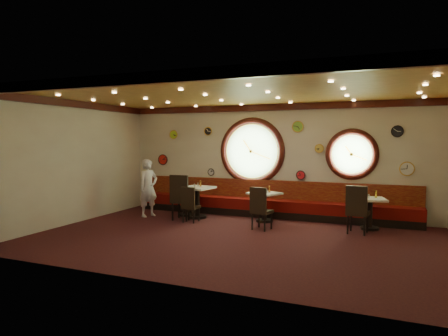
# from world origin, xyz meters

# --- Properties ---
(floor) EXTENTS (9.00, 6.00, 0.00)m
(floor) POSITION_xyz_m (0.00, 0.00, 0.00)
(floor) COLOR black
(floor) RESTS_ON ground
(ceiling) EXTENTS (9.00, 6.00, 0.02)m
(ceiling) POSITION_xyz_m (0.00, 0.00, 3.20)
(ceiling) COLOR gold
(ceiling) RESTS_ON wall_back
(wall_back) EXTENTS (9.00, 0.02, 3.20)m
(wall_back) POSITION_xyz_m (0.00, 3.00, 1.60)
(wall_back) COLOR beige
(wall_back) RESTS_ON floor
(wall_front) EXTENTS (9.00, 0.02, 3.20)m
(wall_front) POSITION_xyz_m (0.00, -3.00, 1.60)
(wall_front) COLOR beige
(wall_front) RESTS_ON floor
(wall_left) EXTENTS (0.02, 6.00, 3.20)m
(wall_left) POSITION_xyz_m (-4.50, 0.00, 1.60)
(wall_left) COLOR beige
(wall_left) RESTS_ON floor
(molding_back) EXTENTS (9.00, 0.10, 0.18)m
(molding_back) POSITION_xyz_m (0.00, 2.95, 3.11)
(molding_back) COLOR #380F0A
(molding_back) RESTS_ON wall_back
(molding_front) EXTENTS (9.00, 0.10, 0.18)m
(molding_front) POSITION_xyz_m (0.00, -2.95, 3.11)
(molding_front) COLOR #380F0A
(molding_front) RESTS_ON wall_back
(molding_left) EXTENTS (0.10, 6.00, 0.18)m
(molding_left) POSITION_xyz_m (-4.45, 0.00, 3.11)
(molding_left) COLOR #380F0A
(molding_left) RESTS_ON wall_back
(banquette_base) EXTENTS (8.00, 0.55, 0.20)m
(banquette_base) POSITION_xyz_m (0.00, 2.72, 0.10)
(banquette_base) COLOR black
(banquette_base) RESTS_ON floor
(banquette_seat) EXTENTS (8.00, 0.55, 0.30)m
(banquette_seat) POSITION_xyz_m (0.00, 2.72, 0.35)
(banquette_seat) COLOR #5C0907
(banquette_seat) RESTS_ON banquette_base
(banquette_back) EXTENTS (8.00, 0.10, 0.55)m
(banquette_back) POSITION_xyz_m (0.00, 2.94, 0.75)
(banquette_back) COLOR #60070F
(banquette_back) RESTS_ON wall_back
(porthole_left_glass) EXTENTS (1.66, 0.02, 1.66)m
(porthole_left_glass) POSITION_xyz_m (-0.60, 3.00, 1.85)
(porthole_left_glass) COLOR #91CB7A
(porthole_left_glass) RESTS_ON wall_back
(porthole_left_frame) EXTENTS (1.98, 0.18, 1.98)m
(porthole_left_frame) POSITION_xyz_m (-0.60, 2.98, 1.85)
(porthole_left_frame) COLOR #380F0A
(porthole_left_frame) RESTS_ON wall_back
(porthole_left_ring) EXTENTS (1.61, 0.03, 1.61)m
(porthole_left_ring) POSITION_xyz_m (-0.60, 2.95, 1.85)
(porthole_left_ring) COLOR gold
(porthole_left_ring) RESTS_ON wall_back
(porthole_right_glass) EXTENTS (1.10, 0.02, 1.10)m
(porthole_right_glass) POSITION_xyz_m (2.20, 3.00, 1.80)
(porthole_right_glass) COLOR #91CB7A
(porthole_right_glass) RESTS_ON wall_back
(porthole_right_frame) EXTENTS (1.38, 0.18, 1.38)m
(porthole_right_frame) POSITION_xyz_m (2.20, 2.98, 1.80)
(porthole_right_frame) COLOR #380F0A
(porthole_right_frame) RESTS_ON wall_back
(porthole_right_ring) EXTENTS (1.09, 0.03, 1.09)m
(porthole_right_ring) POSITION_xyz_m (2.20, 2.95, 1.80)
(porthole_right_ring) COLOR gold
(porthole_right_ring) RESTS_ON wall_back
(wall_clock_0) EXTENTS (0.26, 0.03, 0.26)m
(wall_clock_0) POSITION_xyz_m (-3.20, 2.96, 2.35)
(wall_clock_0) COLOR #9ECA28
(wall_clock_0) RESTS_ON wall_back
(wall_clock_1) EXTENTS (0.32, 0.03, 0.32)m
(wall_clock_1) POSITION_xyz_m (-3.60, 2.96, 1.55)
(wall_clock_1) COLOR red
(wall_clock_1) RESTS_ON wall_back
(wall_clock_2) EXTENTS (0.22, 0.03, 0.22)m
(wall_clock_2) POSITION_xyz_m (1.35, 2.96, 1.95)
(wall_clock_2) COLOR gold
(wall_clock_2) RESTS_ON wall_back
(wall_clock_3) EXTENTS (0.24, 0.03, 0.24)m
(wall_clock_3) POSITION_xyz_m (0.85, 2.96, 1.20)
(wall_clock_3) COLOR red
(wall_clock_3) RESTS_ON wall_back
(wall_clock_4) EXTENTS (0.30, 0.03, 0.30)m
(wall_clock_4) POSITION_xyz_m (0.75, 2.96, 2.55)
(wall_clock_4) COLOR #77B538
(wall_clock_4) RESTS_ON wall_back
(wall_clock_5) EXTENTS (0.28, 0.03, 0.28)m
(wall_clock_5) POSITION_xyz_m (3.30, 2.96, 2.40)
(wall_clock_5) COLOR black
(wall_clock_5) RESTS_ON wall_back
(wall_clock_6) EXTENTS (0.20, 0.03, 0.20)m
(wall_clock_6) POSITION_xyz_m (-1.90, 2.96, 1.20)
(wall_clock_6) COLOR silver
(wall_clock_6) RESTS_ON wall_back
(wall_clock_7) EXTENTS (0.24, 0.03, 0.24)m
(wall_clock_7) POSITION_xyz_m (-2.00, 2.96, 2.45)
(wall_clock_7) COLOR black
(wall_clock_7) RESTS_ON wall_back
(wall_clock_8) EXTENTS (0.34, 0.03, 0.34)m
(wall_clock_8) POSITION_xyz_m (3.55, 2.96, 1.45)
(wall_clock_8) COLOR white
(wall_clock_8) RESTS_ON wall_back
(table_a) EXTENTS (0.90, 0.90, 0.75)m
(table_a) POSITION_xyz_m (-2.29, 1.98, 0.47)
(table_a) COLOR black
(table_a) RESTS_ON floor
(table_b) EXTENTS (0.91, 0.91, 0.88)m
(table_b) POSITION_xyz_m (-1.80, 1.80, 0.55)
(table_b) COLOR black
(table_b) RESTS_ON floor
(table_c) EXTENTS (0.95, 0.95, 0.79)m
(table_c) POSITION_xyz_m (0.08, 2.01, 0.50)
(table_c) COLOR black
(table_c) RESTS_ON floor
(table_d) EXTENTS (0.85, 0.85, 0.77)m
(table_d) POSITION_xyz_m (2.72, 2.11, 0.49)
(table_d) COLOR black
(table_d) RESTS_ON floor
(chair_a) EXTENTS (0.55, 0.55, 0.77)m
(chair_a) POSITION_xyz_m (-2.07, 1.32, 0.71)
(chair_a) COLOR black
(chair_a) RESTS_ON floor
(chair_b) EXTENTS (0.40, 0.40, 0.59)m
(chair_b) POSITION_xyz_m (-1.72, 1.16, 0.54)
(chair_b) COLOR black
(chair_b) RESTS_ON floor
(chair_c) EXTENTS (0.52, 0.52, 0.65)m
(chair_c) POSITION_xyz_m (0.27, 1.00, 0.60)
(chair_c) COLOR black
(chair_c) RESTS_ON floor
(chair_d) EXTENTS (0.52, 0.52, 0.70)m
(chair_d) POSITION_xyz_m (2.47, 1.45, 0.65)
(chair_d) COLOR black
(chair_d) RESTS_ON floor
(condiment_a_salt) EXTENTS (0.04, 0.04, 0.11)m
(condiment_a_salt) POSITION_xyz_m (-2.38, 1.98, 0.80)
(condiment_a_salt) COLOR silver
(condiment_a_salt) RESTS_ON table_a
(condiment_b_salt) EXTENTS (0.04, 0.04, 0.10)m
(condiment_b_salt) POSITION_xyz_m (-1.83, 1.91, 0.93)
(condiment_b_salt) COLOR #BCBDC1
(condiment_b_salt) RESTS_ON table_b
(condiment_c_salt) EXTENTS (0.04, 0.04, 0.11)m
(condiment_c_salt) POSITION_xyz_m (0.05, 2.03, 0.84)
(condiment_c_salt) COLOR silver
(condiment_c_salt) RESTS_ON table_c
(condiment_d_salt) EXTENTS (0.04, 0.04, 0.10)m
(condiment_d_salt) POSITION_xyz_m (2.59, 2.15, 0.82)
(condiment_d_salt) COLOR silver
(condiment_d_salt) RESTS_ON table_d
(condiment_a_pepper) EXTENTS (0.03, 0.03, 0.09)m
(condiment_a_pepper) POSITION_xyz_m (-2.30, 2.00, 0.79)
(condiment_a_pepper) COLOR #BCBCC0
(condiment_a_pepper) RESTS_ON table_a
(condiment_b_pepper) EXTENTS (0.04, 0.04, 0.10)m
(condiment_b_pepper) POSITION_xyz_m (-1.84, 1.70, 0.93)
(condiment_b_pepper) COLOR silver
(condiment_b_pepper) RESTS_ON table_b
(condiment_c_pepper) EXTENTS (0.04, 0.04, 0.10)m
(condiment_c_pepper) POSITION_xyz_m (0.15, 1.99, 0.84)
(condiment_c_pepper) COLOR #BABABE
(condiment_c_pepper) RESTS_ON table_c
(condiment_d_pepper) EXTENTS (0.04, 0.04, 0.11)m
(condiment_d_pepper) POSITION_xyz_m (2.69, 2.04, 0.82)
(condiment_d_pepper) COLOR silver
(condiment_d_pepper) RESTS_ON table_d
(condiment_a_bottle) EXTENTS (0.04, 0.04, 0.14)m
(condiment_a_bottle) POSITION_xyz_m (-2.18, 2.10, 0.81)
(condiment_a_bottle) COLOR orange
(condiment_a_bottle) RESTS_ON table_a
(condiment_b_bottle) EXTENTS (0.05, 0.05, 0.17)m
(condiment_b_bottle) POSITION_xyz_m (-1.74, 1.87, 0.96)
(condiment_b_bottle) COLOR gold
(condiment_b_bottle) RESTS_ON table_b
(condiment_c_bottle) EXTENTS (0.05, 0.05, 0.17)m
(condiment_c_bottle) POSITION_xyz_m (0.20, 2.09, 0.87)
(condiment_c_bottle) COLOR orange
(condiment_c_bottle) RESTS_ON table_c
(condiment_d_bottle) EXTENTS (0.06, 0.06, 0.18)m
(condiment_d_bottle) POSITION_xyz_m (2.85, 2.23, 0.86)
(condiment_d_bottle) COLOR gold
(condiment_d_bottle) RESTS_ON table_d
(waiter) EXTENTS (0.59, 0.70, 1.64)m
(waiter) POSITION_xyz_m (-3.21, 1.49, 0.82)
(waiter) COLOR white
(waiter) RESTS_ON floor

